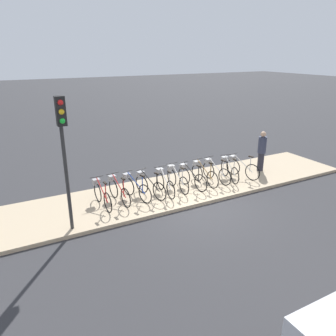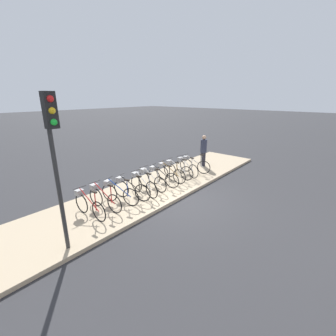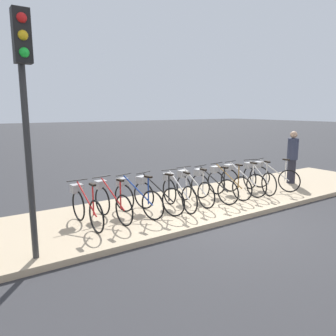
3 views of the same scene
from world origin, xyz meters
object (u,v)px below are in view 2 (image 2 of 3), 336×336
parked_bicycle_5 (150,179)px  parked_bicycle_10 (193,164)px  parked_bicycle_6 (161,176)px  parked_bicycle_8 (176,169)px  parked_bicycle_3 (129,188)px  parked_bicycle_2 (118,192)px  parked_bicycle_9 (186,167)px  traffic_light (54,144)px  parked_bicycle_1 (103,197)px  parked_bicycle_7 (169,172)px  pedestrian (203,150)px  parked_bicycle_0 (88,204)px  parked_bicycle_4 (142,184)px

parked_bicycle_5 → parked_bicycle_10: size_ratio=1.03×
parked_bicycle_6 → parked_bicycle_8: (1.17, 0.08, 0.00)m
parked_bicycle_3 → parked_bicycle_2: bearing=175.0°
parked_bicycle_3 → parked_bicycle_9: same height
traffic_light → parked_bicycle_1: bearing=33.5°
parked_bicycle_3 → parked_bicycle_7: size_ratio=0.97×
parked_bicycle_10 → parked_bicycle_6: bearing=178.9°
pedestrian → traffic_light: 8.57m
parked_bicycle_0 → traffic_light: (-1.22, -1.14, 2.29)m
parked_bicycle_1 → parked_bicycle_5: bearing=-0.3°
parked_bicycle_2 → parked_bicycle_1: bearing=176.6°
parked_bicycle_0 → parked_bicycle_3: size_ratio=1.04×
parked_bicycle_0 → parked_bicycle_2: bearing=1.5°
parked_bicycle_2 → parked_bicycle_9: size_ratio=0.99×
parked_bicycle_4 → parked_bicycle_6: (1.13, 0.04, 0.00)m
pedestrian → parked_bicycle_1: bearing=-179.5°
parked_bicycle_1 → parked_bicycle_2: 0.59m
parked_bicycle_5 → pedestrian: 4.21m
parked_bicycle_4 → parked_bicycle_6: size_ratio=1.01×
parked_bicycle_0 → parked_bicycle_6: (3.43, -0.03, 0.00)m
parked_bicycle_0 → parked_bicycle_5: same height
parked_bicycle_4 → parked_bicycle_8: size_ratio=1.00×
parked_bicycle_0 → parked_bicycle_3: same height
parked_bicycle_3 → parked_bicycle_9: 3.52m
parked_bicycle_9 → parked_bicycle_10: bearing=-4.3°
parked_bicycle_3 → parked_bicycle_5: bearing=3.2°
parked_bicycle_5 → parked_bicycle_8: bearing=0.0°
parked_bicycle_6 → parked_bicycle_10: same height
parked_bicycle_0 → parked_bicycle_2: same height
parked_bicycle_6 → parked_bicycle_10: bearing=-1.1°
parked_bicycle_1 → parked_bicycle_9: same height
parked_bicycle_5 → parked_bicycle_6: 0.57m
parked_bicycle_4 → parked_bicycle_10: (3.50, -0.01, 0.00)m
parked_bicycle_7 → parked_bicycle_8: same height
parked_bicycle_6 → parked_bicycle_7: 0.62m
pedestrian → parked_bicycle_3: bearing=-178.5°
parked_bicycle_0 → parked_bicycle_8: (4.61, 0.05, 0.00)m
parked_bicycle_6 → parked_bicycle_0: bearing=179.6°
pedestrian → traffic_light: size_ratio=0.45×
parked_bicycle_0 → pedestrian: 7.07m
parked_bicycle_6 → parked_bicycle_2: bearing=178.5°
parked_bicycle_1 → parked_bicycle_8: 4.00m
parked_bicycle_3 → parked_bicycle_4: (0.60, -0.05, 0.00)m
parked_bicycle_4 → parked_bicycle_8: bearing=3.0°
parked_bicycle_5 → parked_bicycle_9: same height
traffic_light → parked_bicycle_3: bearing=21.0°
parked_bicycle_0 → parked_bicycle_8: bearing=0.7°
parked_bicycle_7 → traffic_light: bearing=-167.4°
pedestrian → parked_bicycle_2: bearing=-179.1°
parked_bicycle_1 → parked_bicycle_10: (5.20, -0.14, 0.00)m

